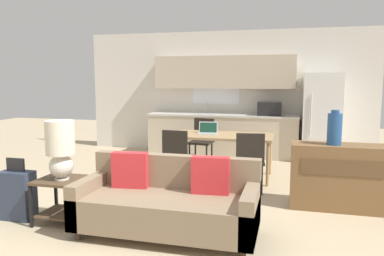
# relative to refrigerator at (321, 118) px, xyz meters

# --- Properties ---
(ground_plane) EXTENTS (20.00, 20.00, 0.00)m
(ground_plane) POSITION_rel_refrigerator_xyz_m (-2.03, -4.22, -0.88)
(ground_plane) COLOR tan
(wall_back) EXTENTS (6.40, 0.07, 2.70)m
(wall_back) POSITION_rel_refrigerator_xyz_m (-2.03, 0.41, 0.47)
(wall_back) COLOR silver
(wall_back) RESTS_ON ground_plane
(kitchen_counter) EXTENTS (3.23, 0.65, 2.15)m
(kitchen_counter) POSITION_rel_refrigerator_xyz_m (-2.01, 0.11, -0.04)
(kitchen_counter) COLOR beige
(kitchen_counter) RESTS_ON ground_plane
(refrigerator) EXTENTS (0.73, 0.75, 1.77)m
(refrigerator) POSITION_rel_refrigerator_xyz_m (0.00, 0.00, 0.00)
(refrigerator) COLOR white
(refrigerator) RESTS_ON ground_plane
(dining_table) EXTENTS (1.69, 0.87, 0.73)m
(dining_table) POSITION_rel_refrigerator_xyz_m (-1.70, -1.76, -0.21)
(dining_table) COLOR tan
(dining_table) RESTS_ON ground_plane
(couch) EXTENTS (1.90, 0.80, 0.84)m
(couch) POSITION_rel_refrigerator_xyz_m (-1.84, -4.22, -0.55)
(couch) COLOR #3D2D1E
(couch) RESTS_ON ground_plane
(side_table) EXTENTS (0.50, 0.50, 0.52)m
(side_table) POSITION_rel_refrigerator_xyz_m (-3.13, -4.23, -0.53)
(side_table) COLOR brown
(side_table) RESTS_ON ground_plane
(table_lamp) EXTENTS (0.32, 0.32, 0.67)m
(table_lamp) POSITION_rel_refrigerator_xyz_m (-3.10, -4.25, 0.00)
(table_lamp) COLOR silver
(table_lamp) RESTS_ON side_table
(credenza) EXTENTS (1.19, 0.45, 0.83)m
(credenza) POSITION_rel_refrigerator_xyz_m (0.02, -2.93, -0.47)
(credenza) COLOR brown
(credenza) RESTS_ON ground_plane
(vase) EXTENTS (0.18, 0.18, 0.44)m
(vase) POSITION_rel_refrigerator_xyz_m (-0.07, -2.96, 0.15)
(vase) COLOR #234C84
(vase) RESTS_ON credenza
(dining_chair_far_left) EXTENTS (0.46, 0.46, 0.89)m
(dining_chair_far_left) POSITION_rel_refrigerator_xyz_m (-2.24, -0.94, -0.38)
(dining_chair_far_left) COLOR black
(dining_chair_far_left) RESTS_ON ground_plane
(dining_chair_near_right) EXTENTS (0.47, 0.47, 0.89)m
(dining_chair_near_right) POSITION_rel_refrigerator_xyz_m (-1.15, -2.53, -0.38)
(dining_chair_near_right) COLOR black
(dining_chair_near_right) RESTS_ON ground_plane
(dining_chair_near_left) EXTENTS (0.45, 0.45, 0.89)m
(dining_chair_near_left) POSITION_rel_refrigerator_xyz_m (-2.25, -2.51, -0.38)
(dining_chair_near_left) COLOR black
(dining_chair_near_left) RESTS_ON ground_plane
(laptop) EXTENTS (0.34, 0.29, 0.20)m
(laptop) POSITION_rel_refrigerator_xyz_m (-1.95, -1.73, -0.11)
(laptop) COLOR #B7BABC
(laptop) RESTS_ON dining_table
(suitcase) EXTENTS (0.39, 0.22, 0.73)m
(suitcase) POSITION_rel_refrigerator_xyz_m (-3.69, -4.28, -0.59)
(suitcase) COLOR #2D384C
(suitcase) RESTS_ON ground_plane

